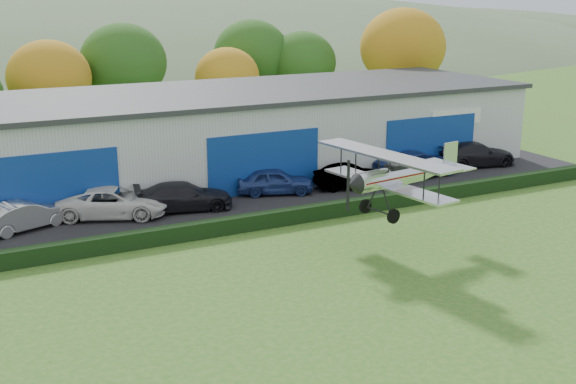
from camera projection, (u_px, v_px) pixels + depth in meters
name	position (u px, v px, depth m)	size (l,w,h in m)	color
apron	(240.00, 201.00, 39.65)	(48.00, 9.00, 0.05)	black
hedge	(277.00, 218.00, 35.42)	(46.00, 0.60, 0.80)	black
hangar	(226.00, 131.00, 45.79)	(40.60, 12.60, 5.30)	#B2B7BC
tree_belt	(113.00, 70.00, 54.06)	(75.70, 13.22, 10.12)	#3D2614
car_1	(25.00, 215.00, 34.67)	(1.53, 4.40, 1.45)	silver
car_2	(113.00, 202.00, 36.61)	(2.60, 5.63, 1.56)	silver
car_3	(184.00, 196.00, 37.77)	(2.12, 5.22, 1.51)	black
car_4	(275.00, 181.00, 40.82)	(1.79, 4.46, 1.52)	navy
car_5	(351.00, 177.00, 41.96)	(1.52, 4.37, 1.44)	gray
car_6	(417.00, 163.00, 44.85)	(2.65, 5.75, 1.60)	navy
car_7	(475.00, 154.00, 47.35)	(2.31, 5.69, 1.65)	black
biplane	(400.00, 173.00, 31.61)	(6.86, 7.85, 2.92)	silver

